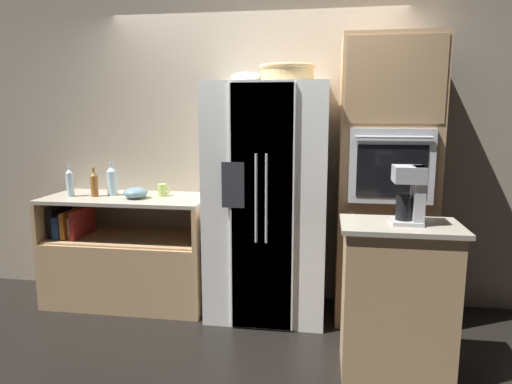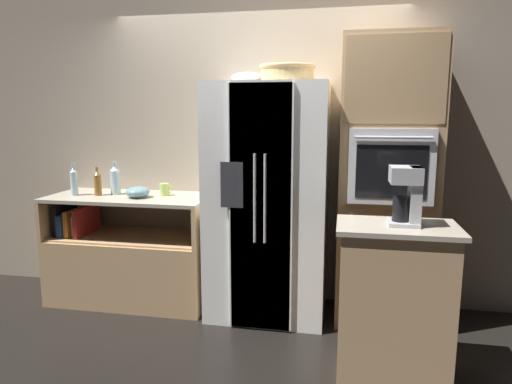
{
  "view_description": "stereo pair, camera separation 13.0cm",
  "coord_description": "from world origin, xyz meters",
  "views": [
    {
      "loc": [
        0.63,
        -3.59,
        1.65
      ],
      "look_at": [
        0.08,
        -0.07,
        1.04
      ],
      "focal_mm": 32.0,
      "sensor_mm": 36.0,
      "label": 1
    },
    {
      "loc": [
        0.75,
        -3.56,
        1.65
      ],
      "look_at": [
        0.08,
        -0.07,
        1.04
      ],
      "focal_mm": 32.0,
      "sensor_mm": 36.0,
      "label": 2
    }
  ],
  "objects": [
    {
      "name": "ground_plane",
      "position": [
        0.0,
        0.0,
        0.0
      ],
      "size": [
        20.0,
        20.0,
        0.0
      ],
      "primitive_type": "plane",
      "color": "black"
    },
    {
      "name": "wall_back",
      "position": [
        0.0,
        0.4,
        1.4
      ],
      "size": [
        12.0,
        0.06,
        2.8
      ],
      "color": "tan",
      "rests_on": "ground_plane"
    },
    {
      "name": "counter_left",
      "position": [
        -1.08,
        0.05,
        0.35
      ],
      "size": [
        1.4,
        0.64,
        0.95
      ],
      "color": "tan",
      "rests_on": "ground_plane"
    },
    {
      "name": "refrigerator",
      "position": [
        0.16,
        0.02,
        0.94
      ],
      "size": [
        0.94,
        0.74,
        1.89
      ],
      "color": "white",
      "rests_on": "ground_plane"
    },
    {
      "name": "wall_oven",
      "position": [
        1.09,
        0.07,
        1.11
      ],
      "size": [
        0.73,
        0.65,
        2.22
      ],
      "color": "tan",
      "rests_on": "ground_plane"
    },
    {
      "name": "island_counter",
      "position": [
        1.09,
        -0.75,
        0.49
      ],
      "size": [
        0.73,
        0.47,
        0.98
      ],
      "color": "tan",
      "rests_on": "ground_plane"
    },
    {
      "name": "wicker_basket",
      "position": [
        0.32,
        -0.05,
        1.95
      ],
      "size": [
        0.42,
        0.42,
        0.13
      ],
      "color": "tan",
      "rests_on": "refrigerator"
    },
    {
      "name": "fruit_bowl",
      "position": [
        0.0,
        0.01,
        1.93
      ],
      "size": [
        0.26,
        0.26,
        0.08
      ],
      "color": "white",
      "rests_on": "refrigerator"
    },
    {
      "name": "bottle_tall",
      "position": [
        -1.34,
        0.02,
        1.06
      ],
      "size": [
        0.06,
        0.06,
        0.25
      ],
      "color": "brown",
      "rests_on": "counter_left"
    },
    {
      "name": "bottle_short",
      "position": [
        -1.21,
        0.1,
        1.08
      ],
      "size": [
        0.09,
        0.09,
        0.29
      ],
      "color": "silver",
      "rests_on": "counter_left"
    },
    {
      "name": "bottle_wide",
      "position": [
        -1.54,
        -0.01,
        1.07
      ],
      "size": [
        0.06,
        0.06,
        0.28
      ],
      "color": "silver",
      "rests_on": "counter_left"
    },
    {
      "name": "mug",
      "position": [
        -0.77,
        0.12,
        1.0
      ],
      "size": [
        0.11,
        0.08,
        0.11
      ],
      "color": "#B2D166",
      "rests_on": "counter_left"
    },
    {
      "name": "mixing_bowl",
      "position": [
        -0.95,
        -0.01,
        0.99
      ],
      "size": [
        0.2,
        0.2,
        0.09
      ],
      "color": "#668C99",
      "rests_on": "counter_left"
    },
    {
      "name": "coffee_maker",
      "position": [
        1.14,
        -0.74,
        1.18
      ],
      "size": [
        0.18,
        0.2,
        0.36
      ],
      "color": "#B2B2B7",
      "rests_on": "island_counter"
    }
  ]
}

